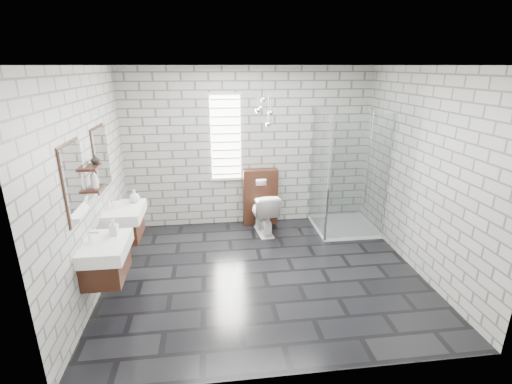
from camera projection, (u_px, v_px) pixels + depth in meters
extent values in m
cube|color=black|center=(264.00, 273.00, 5.10)|extent=(4.20, 3.60, 0.02)
cube|color=white|center=(266.00, 64.00, 4.22)|extent=(4.20, 3.60, 0.02)
cube|color=#A5A5A0|center=(249.00, 148.00, 6.36)|extent=(4.20, 0.02, 2.70)
cube|color=#A5A5A0|center=(298.00, 243.00, 2.96)|extent=(4.20, 0.02, 2.70)
cube|color=#A5A5A0|center=(90.00, 185.00, 4.41)|extent=(0.02, 3.60, 2.70)
cube|color=#A5A5A0|center=(422.00, 173.00, 4.91)|extent=(0.02, 3.60, 2.70)
cube|color=#3D1F13|center=(106.00, 266.00, 4.20)|extent=(0.42, 0.62, 0.30)
cube|color=silver|center=(124.00, 262.00, 4.21)|extent=(0.02, 0.35, 0.01)
cube|color=white|center=(106.00, 248.00, 4.13)|extent=(0.47, 0.70, 0.15)
cylinder|color=silver|center=(90.00, 237.00, 4.07)|extent=(0.04, 0.04, 0.12)
cylinder|color=silver|center=(94.00, 233.00, 4.06)|extent=(0.10, 0.02, 0.02)
cube|color=white|center=(75.00, 182.00, 3.85)|extent=(0.03, 0.55, 0.80)
cube|color=#3D1F13|center=(73.00, 182.00, 3.85)|extent=(0.01, 0.59, 0.84)
cube|color=#3D1F13|center=(125.00, 227.00, 5.19)|extent=(0.42, 0.62, 0.30)
cube|color=silver|center=(140.00, 225.00, 5.20)|extent=(0.02, 0.35, 0.01)
cube|color=white|center=(125.00, 212.00, 5.12)|extent=(0.47, 0.70, 0.15)
cylinder|color=silver|center=(113.00, 204.00, 5.05)|extent=(0.04, 0.04, 0.12)
cylinder|color=silver|center=(116.00, 200.00, 5.04)|extent=(0.10, 0.02, 0.02)
cube|color=white|center=(102.00, 158.00, 4.84)|extent=(0.03, 0.55, 0.80)
cube|color=#3D1F13|center=(101.00, 158.00, 4.84)|extent=(0.01, 0.59, 0.84)
cube|color=#3D1F13|center=(96.00, 188.00, 4.38)|extent=(0.14, 0.30, 0.03)
cube|color=#3D1F13|center=(93.00, 167.00, 4.30)|extent=(0.14, 0.30, 0.03)
cube|color=white|center=(226.00, 138.00, 6.22)|extent=(0.50, 0.02, 1.40)
cube|color=silver|center=(225.00, 94.00, 5.98)|extent=(0.56, 0.04, 0.04)
cube|color=silver|center=(227.00, 179.00, 6.44)|extent=(0.56, 0.04, 0.04)
cube|color=silver|center=(227.00, 174.00, 6.41)|extent=(0.48, 0.01, 0.02)
cube|color=silver|center=(226.00, 166.00, 6.36)|extent=(0.48, 0.01, 0.02)
cube|color=silver|center=(226.00, 158.00, 6.32)|extent=(0.48, 0.01, 0.02)
cube|color=silver|center=(226.00, 150.00, 6.27)|extent=(0.48, 0.01, 0.02)
cube|color=silver|center=(226.00, 142.00, 6.23)|extent=(0.48, 0.01, 0.02)
cube|color=silver|center=(226.00, 134.00, 6.18)|extent=(0.48, 0.01, 0.02)
cube|color=silver|center=(225.00, 125.00, 6.14)|extent=(0.48, 0.01, 0.02)
cube|color=silver|center=(225.00, 117.00, 6.09)|extent=(0.48, 0.01, 0.02)
cube|color=silver|center=(225.00, 108.00, 6.05)|extent=(0.48, 0.01, 0.03)
cube|color=silver|center=(225.00, 99.00, 6.00)|extent=(0.48, 0.01, 0.03)
cube|color=#3D1F13|center=(260.00, 197.00, 6.55)|extent=(0.60, 0.20, 1.00)
cube|color=silver|center=(261.00, 182.00, 6.36)|extent=(0.18, 0.01, 0.12)
cube|color=white|center=(343.00, 226.00, 6.50)|extent=(1.00, 1.00, 0.06)
cube|color=silver|center=(359.00, 180.00, 5.71)|extent=(1.00, 0.01, 2.00)
cube|color=silver|center=(319.00, 172.00, 6.12)|extent=(0.01, 1.00, 2.00)
cube|color=silver|center=(329.00, 181.00, 5.66)|extent=(0.03, 0.03, 2.00)
cube|color=silver|center=(389.00, 179.00, 5.77)|extent=(0.03, 0.03, 2.00)
cylinder|color=silver|center=(369.00, 163.00, 6.39)|extent=(0.02, 0.02, 1.80)
cylinder|color=silver|center=(369.00, 109.00, 6.08)|extent=(0.14, 0.14, 0.02)
sphere|color=silver|center=(258.00, 110.00, 5.68)|extent=(0.09, 0.09, 0.09)
cylinder|color=silver|center=(258.00, 87.00, 5.57)|extent=(0.01, 0.01, 0.61)
sphere|color=silver|center=(268.00, 124.00, 5.79)|extent=(0.09, 0.09, 0.09)
cylinder|color=silver|center=(269.00, 94.00, 5.65)|extent=(0.01, 0.01, 0.82)
sphere|color=silver|center=(263.00, 99.00, 5.77)|extent=(0.09, 0.09, 0.09)
cylinder|color=silver|center=(263.00, 81.00, 5.68)|extent=(0.01, 0.01, 0.46)
sphere|color=silver|center=(261.00, 108.00, 5.77)|extent=(0.09, 0.09, 0.09)
cylinder|color=silver|center=(261.00, 86.00, 5.66)|extent=(0.01, 0.01, 0.58)
sphere|color=silver|center=(270.00, 113.00, 5.80)|extent=(0.09, 0.09, 0.09)
cylinder|color=silver|center=(271.00, 88.00, 5.68)|extent=(0.01, 0.01, 0.66)
imported|color=white|center=(263.00, 213.00, 6.22)|extent=(0.48, 0.75, 0.72)
imported|color=#B2B2B2|center=(114.00, 227.00, 4.24)|extent=(0.10, 0.10, 0.19)
imported|color=#B2B2B2|center=(134.00, 196.00, 5.26)|extent=(0.18, 0.18, 0.19)
imported|color=#B2B2B2|center=(94.00, 179.00, 4.29)|extent=(0.11, 0.11, 0.24)
imported|color=#B2B2B2|center=(95.00, 159.00, 4.37)|extent=(0.13, 0.13, 0.11)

